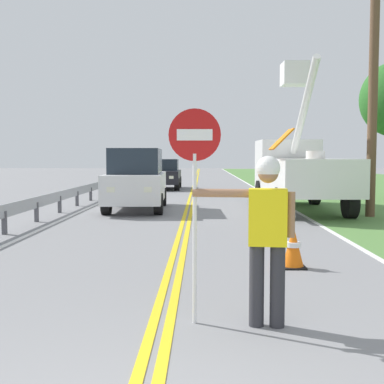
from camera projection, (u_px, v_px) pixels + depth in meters
centerline_yellow_left at (190, 197)px, 22.65m from camera, size 0.11×110.00×0.01m
centerline_yellow_right at (194, 197)px, 22.65m from camera, size 0.11×110.00×0.01m
edge_line_right at (271, 197)px, 22.58m from camera, size 0.12×110.00×0.01m
edge_line_left at (113, 197)px, 22.72m from camera, size 0.12×110.00×0.01m
flagger_worker at (267, 230)px, 5.28m from camera, size 1.08×0.28×1.83m
stop_sign_paddle at (195, 167)px, 5.34m from camera, size 0.56×0.04×2.33m
utility_bucket_truck at (298, 169)px, 17.28m from camera, size 2.67×6.86×5.17m
oncoming_suv_nearest at (137, 179)px, 17.07m from camera, size 2.04×4.66×2.10m
oncoming_sedan_second at (164, 174)px, 28.40m from camera, size 1.94×4.12×1.70m
utility_pole_near at (373, 78)px, 14.95m from camera, size 1.80×0.28×8.03m
traffic_cone_lead at (293, 247)px, 8.16m from camera, size 0.40×0.40×0.70m
traffic_cone_mid at (267, 220)px, 11.64m from camera, size 0.40×0.40×0.70m
guardrail_left_shoulder at (69, 194)px, 17.39m from camera, size 0.10×32.00×0.71m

